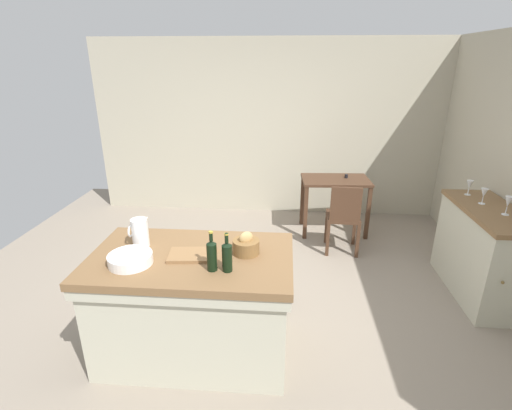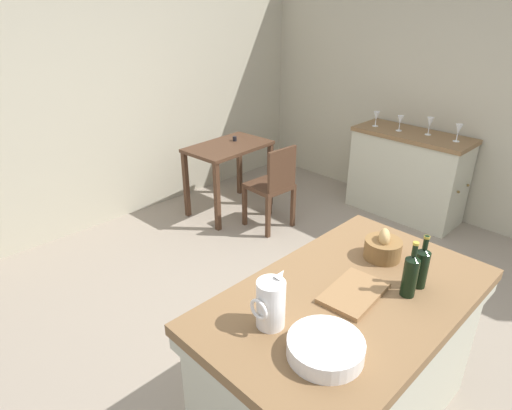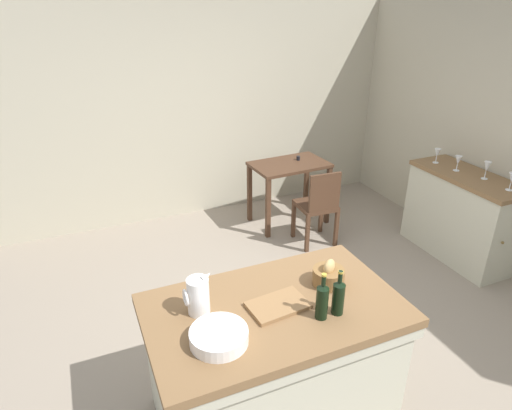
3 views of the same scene
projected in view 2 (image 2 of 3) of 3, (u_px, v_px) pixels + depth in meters
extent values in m
plane|color=gray|center=(297.00, 325.00, 3.25)|extent=(6.76, 6.76, 0.00)
cube|color=#B2AA93|center=(105.00, 98.00, 4.35)|extent=(5.32, 0.12, 2.60)
cube|color=#B2AA93|center=(473.00, 98.00, 4.33)|extent=(0.12, 5.20, 2.60)
cube|color=brown|center=(349.00, 300.00, 2.16)|extent=(1.55, 0.92, 0.06)
cube|color=#BCBAA3|center=(348.00, 311.00, 2.19)|extent=(1.53, 0.90, 0.08)
cube|color=#BCBAA3|center=(341.00, 366.00, 2.35)|extent=(1.47, 0.84, 0.83)
cube|color=brown|center=(413.00, 135.00, 4.53)|extent=(0.52, 1.20, 0.04)
cube|color=#BCBAA3|center=(407.00, 176.00, 4.73)|extent=(0.49, 1.17, 0.89)
sphere|color=brown|center=(459.00, 192.00, 4.25)|extent=(0.03, 0.03, 0.03)
sphere|color=brown|center=(468.00, 185.00, 4.40)|extent=(0.03, 0.03, 0.03)
cube|color=#472D1E|center=(228.00, 147.00, 4.67)|extent=(0.93, 0.61, 0.04)
cube|color=#472D1E|center=(217.00, 198.00, 4.42)|extent=(0.05, 0.05, 0.74)
cube|color=#472D1E|center=(270.00, 175.00, 4.97)|extent=(0.05, 0.05, 0.74)
cube|color=#472D1E|center=(186.00, 185.00, 4.71)|extent=(0.05, 0.05, 0.74)
cube|color=#472D1E|center=(239.00, 165.00, 5.27)|extent=(0.05, 0.05, 0.74)
cylinder|color=black|center=(235.00, 139.00, 4.79)|extent=(0.04, 0.04, 0.05)
cube|color=#472D1E|center=(269.00, 186.00, 4.47)|extent=(0.42, 0.42, 0.04)
cube|color=#472D1E|center=(282.00, 169.00, 4.25)|extent=(0.36, 0.05, 0.42)
cube|color=#472D1E|center=(269.00, 197.00, 4.80)|extent=(0.04, 0.04, 0.44)
cube|color=#472D1E|center=(245.00, 206.00, 4.59)|extent=(0.04, 0.04, 0.44)
cube|color=#472D1E|center=(293.00, 207.00, 4.56)|extent=(0.04, 0.04, 0.44)
cube|color=#472D1E|center=(268.00, 218.00, 4.34)|extent=(0.04, 0.04, 0.44)
cylinder|color=white|center=(271.00, 304.00, 1.90)|extent=(0.13, 0.13, 0.23)
cone|color=white|center=(281.00, 275.00, 1.88)|extent=(0.07, 0.04, 0.06)
torus|color=white|center=(259.00, 310.00, 1.85)|extent=(0.02, 0.10, 0.10)
cylinder|color=white|center=(325.00, 348.00, 1.77)|extent=(0.32, 0.32, 0.08)
cylinder|color=brown|center=(383.00, 249.00, 2.43)|extent=(0.20, 0.20, 0.11)
ellipsoid|color=tan|center=(384.00, 237.00, 2.39)|extent=(0.13, 0.11, 0.10)
cube|color=olive|center=(354.00, 293.00, 2.14)|extent=(0.37, 0.26, 0.02)
cylinder|color=black|center=(421.00, 269.00, 2.17)|extent=(0.07, 0.07, 0.20)
cone|color=black|center=(424.00, 251.00, 2.12)|extent=(0.07, 0.07, 0.02)
cylinder|color=black|center=(426.00, 242.00, 2.10)|extent=(0.03, 0.03, 0.07)
cylinder|color=#B29933|center=(427.00, 237.00, 2.09)|extent=(0.03, 0.03, 0.01)
cylinder|color=black|center=(410.00, 278.00, 2.10)|extent=(0.07, 0.07, 0.20)
cone|color=black|center=(413.00, 258.00, 2.05)|extent=(0.07, 0.07, 0.02)
cylinder|color=black|center=(415.00, 249.00, 2.03)|extent=(0.03, 0.03, 0.07)
cylinder|color=#B29933|center=(416.00, 243.00, 2.02)|extent=(0.03, 0.03, 0.01)
cylinder|color=white|center=(456.00, 141.00, 4.26)|extent=(0.06, 0.06, 0.00)
cylinder|color=white|center=(457.00, 138.00, 4.24)|extent=(0.01, 0.01, 0.07)
cone|color=white|center=(459.00, 129.00, 4.20)|extent=(0.07, 0.07, 0.10)
cylinder|color=white|center=(428.00, 134.00, 4.46)|extent=(0.06, 0.06, 0.00)
cylinder|color=white|center=(428.00, 131.00, 4.45)|extent=(0.01, 0.01, 0.07)
cone|color=white|center=(430.00, 122.00, 4.41)|extent=(0.07, 0.07, 0.10)
cylinder|color=white|center=(399.00, 130.00, 4.59)|extent=(0.06, 0.06, 0.00)
cylinder|color=white|center=(399.00, 127.00, 4.58)|extent=(0.01, 0.01, 0.06)
cone|color=white|center=(400.00, 120.00, 4.54)|extent=(0.07, 0.07, 0.09)
cylinder|color=white|center=(375.00, 126.00, 4.75)|extent=(0.06, 0.06, 0.00)
cylinder|color=white|center=(376.00, 123.00, 4.74)|extent=(0.01, 0.01, 0.06)
cone|color=white|center=(376.00, 116.00, 4.71)|extent=(0.07, 0.07, 0.09)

